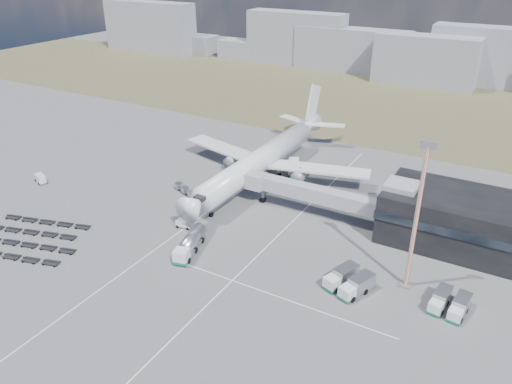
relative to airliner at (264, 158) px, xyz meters
The scene contains 16 objects.
ground 32.81m from the airliner, 90.00° to the right, with size 420.00×420.00×0.00m, color #565659.
grass_strip 77.80m from the airliner, 90.00° to the left, with size 420.00×90.00×0.01m, color brown.
lane_markings 31.41m from the airliner, 71.60° to the right, with size 47.12×110.00×0.01m.
terminal 48.51m from the airliner, ahead, with size 30.40×16.40×11.00m.
jet_bridge 19.89m from the airliner, 36.93° to the right, with size 30.30×3.80×7.05m.
airliner is the anchor object (origin of this frame).
skyline 119.83m from the airliner, 92.94° to the left, with size 322.83×24.19×25.72m.
fuel_tanker 36.99m from the airliner, 83.42° to the right, with size 5.33×10.96×3.44m.
pushback_tug 30.19m from the airliner, 94.27° to the right, with size 3.33×1.87×1.49m, color silver.
utility_van 54.85m from the airliner, 146.87° to the right, with size 3.76×1.70×2.05m, color silver.
catering_truck 8.70m from the airliner, 47.86° to the left, with size 5.10×6.95×2.96m.
service_trucks_near 47.42m from the airliner, 43.60° to the right, with size 7.85×8.51×2.79m.
service_trucks_far 58.40m from the airliner, 30.91° to the right, with size 5.86×6.75×2.49m.
uld_row 20.93m from the airliner, 119.94° to the right, with size 10.72×5.34×1.52m.
baggage_dollies 56.52m from the airliner, 118.45° to the right, with size 25.80×20.15×0.74m.
floodlight_mast 50.77m from the airliner, 32.37° to the right, with size 2.46×2.02×26.13m.
Camera 1 is at (54.57, -67.10, 51.84)m, focal length 35.00 mm.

